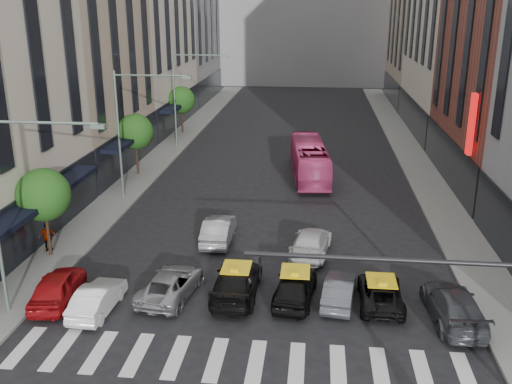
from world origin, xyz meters
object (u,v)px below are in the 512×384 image
(streetlamp_mid, at_px, (131,119))
(pedestrian_far, at_px, (48,237))
(streetlamp_near, at_px, (12,191))
(car_red, at_px, (58,287))
(taxi_center, at_px, (295,286))
(car_white_front, at_px, (98,298))
(taxi_left, at_px, (237,282))
(bus, at_px, (309,160))
(streetlamp_far, at_px, (184,87))

(streetlamp_mid, distance_m, pedestrian_far, 10.90)
(streetlamp_near, xyz_separation_m, car_red, (0.84, 1.32, -5.15))
(taxi_center, relative_size, pedestrian_far, 2.60)
(car_white_front, distance_m, taxi_left, 6.45)
(streetlamp_near, bearing_deg, car_white_front, 11.67)
(car_white_front, height_order, bus, bus)
(streetlamp_far, height_order, taxi_left, streetlamp_far)
(streetlamp_mid, relative_size, car_red, 2.03)
(streetlamp_near, height_order, streetlamp_far, same)
(streetlamp_mid, bearing_deg, taxi_center, -48.29)
(car_red, height_order, bus, bus)
(streetlamp_mid, height_order, bus, streetlamp_mid)
(car_red, distance_m, taxi_center, 11.17)
(car_red, bearing_deg, taxi_center, 179.87)
(car_red, relative_size, taxi_center, 1.01)
(car_red, height_order, pedestrian_far, pedestrian_far)
(car_white_front, xyz_separation_m, pedestrian_far, (-5.09, 5.85, 0.34))
(car_red, bearing_deg, streetlamp_far, -95.11)
(car_red, distance_m, taxi_left, 8.42)
(streetlamp_far, bearing_deg, streetlamp_near, -90.00)
(car_red, relative_size, bus, 0.42)
(streetlamp_near, distance_m, pedestrian_far, 8.38)
(car_white_front, bearing_deg, pedestrian_far, -46.78)
(taxi_left, bearing_deg, streetlamp_mid, -55.04)
(streetlamp_near, bearing_deg, taxi_left, 16.54)
(car_white_front, height_order, taxi_center, taxi_center)
(streetlamp_far, height_order, taxi_center, streetlamp_far)
(streetlamp_near, bearing_deg, taxi_center, 12.27)
(streetlamp_mid, relative_size, taxi_center, 2.05)
(streetlamp_near, distance_m, taxi_center, 13.27)
(taxi_center, bearing_deg, streetlamp_mid, -42.13)
(pedestrian_far, bearing_deg, taxi_center, 150.48)
(car_white_front, xyz_separation_m, bus, (9.16, 22.33, 0.81))
(car_white_front, bearing_deg, taxi_left, -158.93)
(taxi_center, height_order, bus, bus)
(streetlamp_near, relative_size, streetlamp_far, 1.00)
(car_red, bearing_deg, bus, -124.38)
(streetlamp_far, xyz_separation_m, bus, (12.20, -9.04, -4.44))
(car_white_front, height_order, taxi_left, taxi_left)
(streetlamp_near, height_order, streetlamp_mid, same)
(car_white_front, bearing_deg, car_red, -15.34)
(bus, bearing_deg, streetlamp_near, 56.16)
(streetlamp_near, relative_size, car_white_front, 2.25)
(streetlamp_far, distance_m, car_white_front, 31.95)
(streetlamp_far, bearing_deg, taxi_left, -72.66)
(taxi_left, bearing_deg, pedestrian_far, -18.17)
(streetlamp_mid, height_order, taxi_left, streetlamp_mid)
(streetlamp_mid, xyz_separation_m, taxi_left, (9.14, -13.28, -5.16))
(streetlamp_far, bearing_deg, streetlamp_mid, -90.00)
(taxi_left, bearing_deg, car_red, 9.95)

